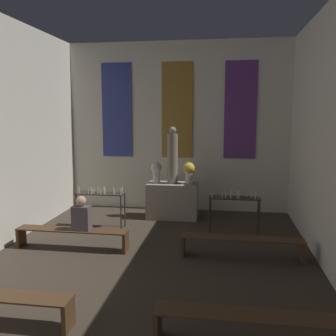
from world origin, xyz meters
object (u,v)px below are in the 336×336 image
(statue, at_px, (173,157))
(flower_vase_left, at_px, (156,170))
(pew_back_right, at_px, (242,243))
(person_seated, at_px, (81,215))
(candle_rack_right, at_px, (235,203))
(pew_second_right, at_px, (252,322))
(altar, at_px, (172,200))
(candle_rack_left, at_px, (101,198))
(flower_vase_right, at_px, (189,171))
(pew_back_left, at_px, (72,234))

(statue, height_order, flower_vase_left, statue)
(pew_back_right, relative_size, person_seated, 3.30)
(candle_rack_right, relative_size, pew_back_right, 0.50)
(pew_second_right, bearing_deg, altar, 107.54)
(statue, bearing_deg, pew_second_right, -72.46)
(flower_vase_left, distance_m, candle_rack_right, 2.43)
(altar, bearing_deg, pew_back_right, -56.90)
(candle_rack_left, height_order, person_seated, person_seated)
(statue, bearing_deg, flower_vase_left, 180.00)
(altar, bearing_deg, candle_rack_right, -35.68)
(altar, xyz_separation_m, pew_second_right, (1.74, -5.49, -0.15))
(person_seated, bearing_deg, flower_vase_right, 53.73)
(flower_vase_left, xyz_separation_m, pew_back_right, (2.17, -2.66, -0.97))
(flower_vase_right, bearing_deg, pew_back_right, -64.02)
(pew_back_left, relative_size, person_seated, 3.30)
(altar, distance_m, flower_vase_right, 0.93)
(pew_back_left, bearing_deg, flower_vase_left, 64.02)
(statue, height_order, flower_vase_right, statue)
(flower_vase_left, relative_size, flower_vase_right, 1.00)
(candle_rack_left, bearing_deg, pew_back_right, -24.02)
(pew_back_left, distance_m, person_seated, 0.47)
(candle_rack_left, relative_size, pew_back_left, 0.50)
(flower_vase_left, bearing_deg, statue, 0.00)
(pew_back_left, height_order, person_seated, person_seated)
(candle_rack_right, distance_m, pew_second_right, 4.35)
(altar, distance_m, candle_rack_left, 2.01)
(altar, bearing_deg, person_seated, -119.64)
(flower_vase_right, xyz_separation_m, candle_rack_left, (-2.05, -1.17, -0.54))
(candle_rack_right, xyz_separation_m, person_seated, (-3.14, -1.50, -0.01))
(pew_back_left, xyz_separation_m, person_seated, (0.22, -0.00, 0.42))
(person_seated, bearing_deg, altar, 60.36)
(statue, height_order, candle_rack_right, statue)
(statue, height_order, pew_back_left, statue)
(altar, height_order, candle_rack_right, candle_rack_right)
(pew_back_right, distance_m, person_seated, 3.28)
(candle_rack_right, bearing_deg, statue, 144.32)
(flower_vase_right, distance_m, pew_back_right, 3.12)
(candle_rack_left, xyz_separation_m, person_seated, (0.10, -1.49, -0.01))
(statue, xyz_separation_m, pew_second_right, (1.74, -5.49, -1.34))
(flower_vase_right, relative_size, pew_back_left, 0.24)
(candle_rack_left, height_order, pew_back_left, candle_rack_left)
(candle_rack_left, xyz_separation_m, candle_rack_right, (3.24, 0.00, 0.00))
(altar, bearing_deg, statue, 0.00)
(flower_vase_right, height_order, candle_rack_right, flower_vase_right)
(flower_vase_right, distance_m, pew_second_right, 5.73)
(flower_vase_left, relative_size, pew_back_right, 0.24)
(person_seated, bearing_deg, candle_rack_right, 25.50)
(candle_rack_left, bearing_deg, altar, 35.93)
(pew_second_right, bearing_deg, pew_back_right, 90.00)
(pew_back_left, bearing_deg, pew_second_right, -39.19)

